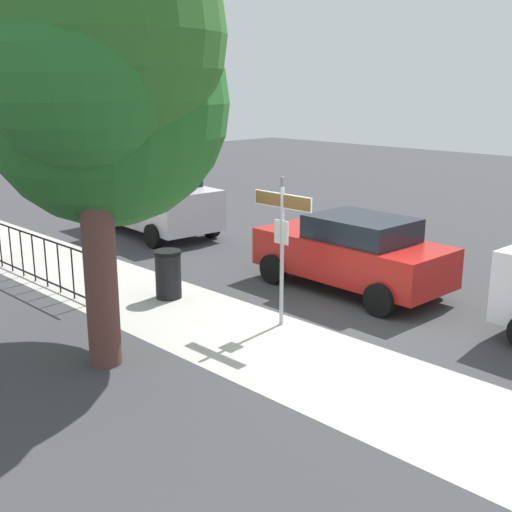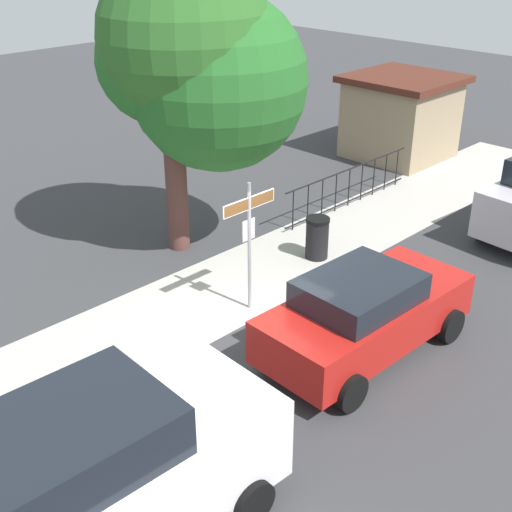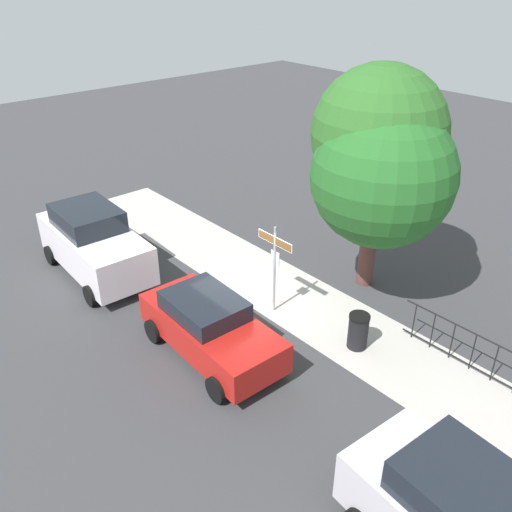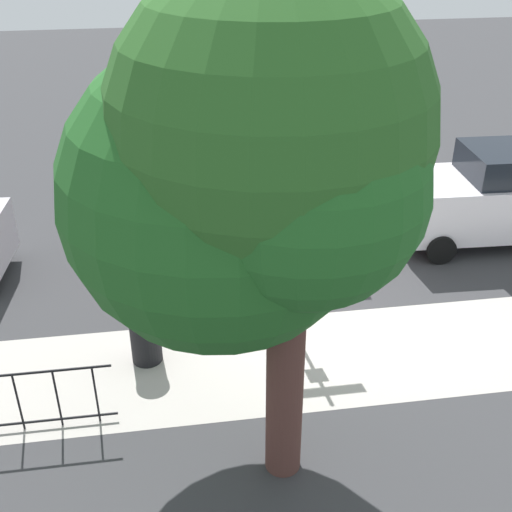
{
  "view_description": "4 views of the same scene",
  "coord_description": "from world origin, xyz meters",
  "px_view_note": "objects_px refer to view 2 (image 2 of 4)",
  "views": [
    {
      "loc": [
        -6.92,
        8.45,
        4.19
      ],
      "look_at": [
        0.91,
        0.69,
        1.26
      ],
      "focal_mm": 45.55,
      "sensor_mm": 36.0,
      "label": 1
    },
    {
      "loc": [
        -7.54,
        -7.87,
        7.03
      ],
      "look_at": [
        0.22,
        -0.12,
        1.47
      ],
      "focal_mm": 47.13,
      "sensor_mm": 36.0,
      "label": 2
    },
    {
      "loc": [
        9.87,
        -8.47,
        8.96
      ],
      "look_at": [
        -0.28,
        0.46,
        1.41
      ],
      "focal_mm": 37.86,
      "sensor_mm": 36.0,
      "label": 3
    },
    {
      "loc": [
        2.66,
        9.9,
        7.1
      ],
      "look_at": [
        1.27,
        0.61,
        1.73
      ],
      "focal_mm": 45.35,
      "sensor_mm": 36.0,
      "label": 4
    }
  ],
  "objects_px": {
    "car_red": "(365,313)",
    "utility_shed": "(401,116)",
    "shade_tree": "(196,61)",
    "trash_bin": "(317,238)",
    "street_sign": "(249,226)",
    "car_white": "(96,482)"
  },
  "relations": [
    {
      "from": "car_red",
      "to": "utility_shed",
      "type": "height_order",
      "value": "utility_shed"
    },
    {
      "from": "car_white",
      "to": "car_red",
      "type": "distance_m",
      "value": 5.65
    },
    {
      "from": "car_white",
      "to": "car_red",
      "type": "bearing_deg",
      "value": 5.11
    },
    {
      "from": "car_white",
      "to": "trash_bin",
      "type": "distance_m",
      "value": 8.62
    },
    {
      "from": "shade_tree",
      "to": "car_red",
      "type": "distance_m",
      "value": 6.36
    },
    {
      "from": "shade_tree",
      "to": "utility_shed",
      "type": "distance_m",
      "value": 9.49
    },
    {
      "from": "car_white",
      "to": "utility_shed",
      "type": "height_order",
      "value": "utility_shed"
    },
    {
      "from": "car_red",
      "to": "utility_shed",
      "type": "distance_m",
      "value": 11.45
    },
    {
      "from": "car_red",
      "to": "trash_bin",
      "type": "bearing_deg",
      "value": 54.68
    },
    {
      "from": "shade_tree",
      "to": "trash_bin",
      "type": "distance_m",
      "value": 4.68
    },
    {
      "from": "shade_tree",
      "to": "utility_shed",
      "type": "height_order",
      "value": "shade_tree"
    },
    {
      "from": "trash_bin",
      "to": "street_sign",
      "type": "bearing_deg",
      "value": -169.34
    },
    {
      "from": "car_red",
      "to": "utility_shed",
      "type": "relative_size",
      "value": 1.33
    },
    {
      "from": "utility_shed",
      "to": "shade_tree",
      "type": "bearing_deg",
      "value": -175.7
    },
    {
      "from": "shade_tree",
      "to": "utility_shed",
      "type": "relative_size",
      "value": 2.1
    },
    {
      "from": "car_white",
      "to": "utility_shed",
      "type": "relative_size",
      "value": 1.47
    },
    {
      "from": "utility_shed",
      "to": "trash_bin",
      "type": "relative_size",
      "value": 3.24
    },
    {
      "from": "car_white",
      "to": "trash_bin",
      "type": "bearing_deg",
      "value": 24.87
    },
    {
      "from": "street_sign",
      "to": "car_red",
      "type": "distance_m",
      "value": 2.73
    },
    {
      "from": "car_red",
      "to": "trash_bin",
      "type": "height_order",
      "value": "car_red"
    },
    {
      "from": "utility_shed",
      "to": "car_red",
      "type": "bearing_deg",
      "value": -148.79
    },
    {
      "from": "car_white",
      "to": "car_red",
      "type": "height_order",
      "value": "car_white"
    }
  ]
}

